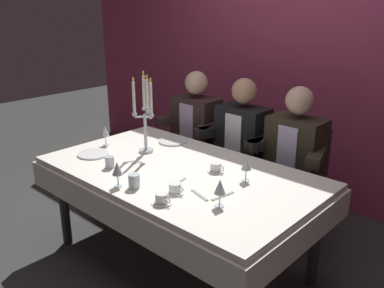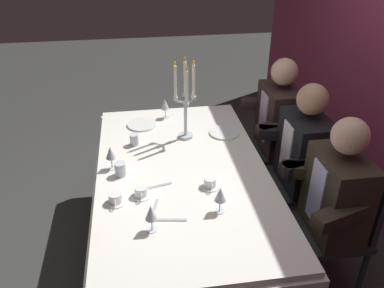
% 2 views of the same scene
% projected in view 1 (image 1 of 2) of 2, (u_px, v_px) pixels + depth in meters
% --- Properties ---
extents(ground_plane, '(12.00, 12.00, 0.00)m').
position_uv_depth(ground_plane, '(180.00, 261.00, 3.07)').
color(ground_plane, '#353734').
extents(back_wall, '(6.00, 0.12, 2.70)m').
position_uv_depth(back_wall, '(305.00, 57.00, 3.79)').
color(back_wall, '#9B3658').
rests_on(back_wall, ground_plane).
extents(dining_table, '(1.94, 1.14, 0.74)m').
position_uv_depth(dining_table, '(179.00, 185.00, 2.87)').
color(dining_table, white).
rests_on(dining_table, ground_plane).
extents(candelabra, '(0.15, 0.17, 0.62)m').
position_uv_depth(candelabra, '(145.00, 116.00, 3.08)').
color(candelabra, silver).
rests_on(candelabra, dining_table).
extents(dinner_plate_0, '(0.23, 0.23, 0.01)m').
position_uv_depth(dinner_plate_0, '(173.00, 141.00, 3.38)').
color(dinner_plate_0, white).
rests_on(dinner_plate_0, dining_table).
extents(dinner_plate_1, '(0.23, 0.23, 0.01)m').
position_uv_depth(dinner_plate_1, '(93.00, 154.00, 3.10)').
color(dinner_plate_1, white).
rests_on(dinner_plate_1, dining_table).
extents(wine_glass_0, '(0.07, 0.07, 0.16)m').
position_uv_depth(wine_glass_0, '(220.00, 187.00, 2.29)').
color(wine_glass_0, silver).
rests_on(wine_glass_0, dining_table).
extents(wine_glass_1, '(0.07, 0.07, 0.16)m').
position_uv_depth(wine_glass_1, '(105.00, 132.00, 3.27)').
color(wine_glass_1, silver).
rests_on(wine_glass_1, dining_table).
extents(wine_glass_2, '(0.07, 0.07, 0.16)m').
position_uv_depth(wine_glass_2, '(246.00, 164.00, 2.62)').
color(wine_glass_2, silver).
rests_on(wine_glass_2, dining_table).
extents(wine_glass_3, '(0.07, 0.07, 0.16)m').
position_uv_depth(wine_glass_3, '(117.00, 169.00, 2.54)').
color(wine_glass_3, silver).
rests_on(wine_glass_3, dining_table).
extents(water_tumbler_0, '(0.06, 0.06, 0.08)m').
position_uv_depth(water_tumbler_0, '(110.00, 162.00, 2.85)').
color(water_tumbler_0, silver).
rests_on(water_tumbler_0, dining_table).
extents(water_tumbler_1, '(0.07, 0.07, 0.09)m').
position_uv_depth(water_tumbler_1, '(134.00, 181.00, 2.55)').
color(water_tumbler_1, silver).
rests_on(water_tumbler_1, dining_table).
extents(coffee_cup_0, '(0.13, 0.12, 0.06)m').
position_uv_depth(coffee_cup_0, '(216.00, 168.00, 2.79)').
color(coffee_cup_0, white).
rests_on(coffee_cup_0, dining_table).
extents(coffee_cup_1, '(0.13, 0.12, 0.06)m').
position_uv_depth(coffee_cup_1, '(175.00, 189.00, 2.48)').
color(coffee_cup_1, white).
rests_on(coffee_cup_1, dining_table).
extents(coffee_cup_2, '(0.13, 0.12, 0.06)m').
position_uv_depth(coffee_cup_2, '(162.00, 199.00, 2.35)').
color(coffee_cup_2, white).
rests_on(coffee_cup_2, dining_table).
extents(knife_0, '(0.06, 0.19, 0.01)m').
position_uv_depth(knife_0, '(178.00, 183.00, 2.61)').
color(knife_0, '#B7B7BC').
rests_on(knife_0, dining_table).
extents(spoon_1, '(0.04, 0.17, 0.01)m').
position_uv_depth(spoon_1, '(223.00, 196.00, 2.44)').
color(spoon_1, '#B7B7BC').
rests_on(spoon_1, dining_table).
extents(fork_2, '(0.17, 0.06, 0.01)m').
position_uv_depth(fork_2, '(199.00, 195.00, 2.45)').
color(fork_2, '#B7B7BC').
rests_on(fork_2, dining_table).
extents(seated_diner_0, '(0.63, 0.48, 1.24)m').
position_uv_depth(seated_diner_0, '(197.00, 125.00, 3.86)').
color(seated_diner_0, '#292B2D').
rests_on(seated_diner_0, ground_plane).
extents(seated_diner_1, '(0.63, 0.48, 1.24)m').
position_uv_depth(seated_diner_1, '(243.00, 137.00, 3.52)').
color(seated_diner_1, '#292B2D').
rests_on(seated_diner_1, ground_plane).
extents(seated_diner_2, '(0.63, 0.48, 1.24)m').
position_uv_depth(seated_diner_2, '(296.00, 151.00, 3.20)').
color(seated_diner_2, '#292B2D').
rests_on(seated_diner_2, ground_plane).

